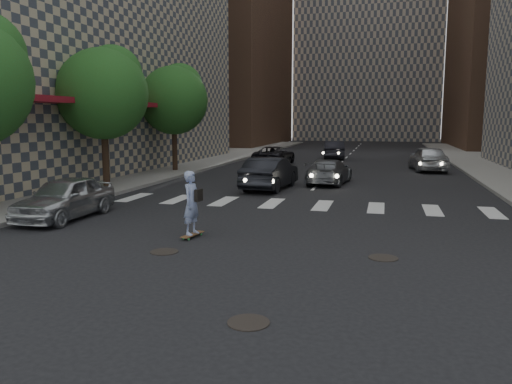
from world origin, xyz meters
The scene contains 14 objects.
ground centered at (0.00, 0.00, 0.00)m, with size 160.00×160.00×0.00m, color black.
sidewalk_left centered at (-14.50, 20.00, 0.07)m, with size 13.00×80.00×0.15m, color gray.
tree_b centered at (-9.45, 11.14, 4.65)m, with size 4.20×4.20×6.60m.
tree_c centered at (-9.45, 19.14, 4.65)m, with size 4.20×4.20×6.60m.
manhole_a centered at (1.20, -2.50, 0.01)m, with size 0.70×0.70×0.02m, color black.
manhole_b centered at (-2.00, 1.20, 0.01)m, with size 0.70×0.70×0.02m, color black.
manhole_c centered at (3.30, 2.00, 0.01)m, with size 0.70×0.70×0.02m, color black.
skateboarder centered at (-1.89, 2.83, 0.98)m, with size 0.54×0.97×1.88m.
silver_sedan centered at (-7.00, 4.30, 0.71)m, with size 1.67×4.15×1.41m, color #ADB0B4.
traffic_car_a centered at (-2.00, 13.00, 0.76)m, with size 1.61×4.62×1.52m, color black.
traffic_car_b centered at (0.50, 15.67, 0.64)m, with size 1.79×4.39×1.27m, color slate.
traffic_car_c centered at (-4.65, 25.89, 0.67)m, with size 2.22×4.80×1.34m, color black.
traffic_car_d centered at (5.93, 23.79, 0.81)m, with size 1.92×4.77×1.63m, color silver.
traffic_car_e centered at (-0.92, 32.00, 0.76)m, with size 1.61×4.62×1.52m, color black.
Camera 1 is at (3.25, -9.94, 3.28)m, focal length 35.00 mm.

